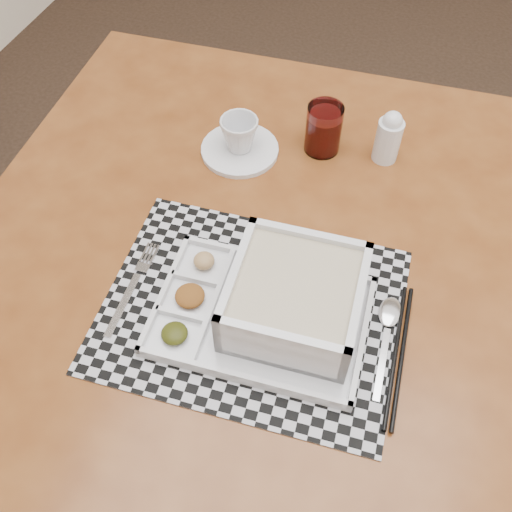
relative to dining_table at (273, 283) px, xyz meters
The scene contains 10 objects.
dining_table is the anchor object (origin of this frame).
placemat 0.14m from the dining_table, 89.54° to the right, with size 0.46×0.36×0.00m, color #A9A8B0.
serving_tray 0.17m from the dining_table, 64.19° to the right, with size 0.33×0.24×0.10m.
fork 0.25m from the dining_table, 144.35° to the right, with size 0.03×0.19×0.00m.
spoon 0.23m from the dining_table, 16.66° to the right, with size 0.04×0.18×0.01m.
chopsticks 0.27m from the dining_table, 26.62° to the right, with size 0.03×0.24×0.01m.
saucer 0.27m from the dining_table, 123.33° to the left, with size 0.15×0.15×0.01m, color silver.
cup 0.29m from the dining_table, 123.33° to the left, with size 0.07×0.07×0.07m, color silver.
juice_glass 0.31m from the dining_table, 89.06° to the left, with size 0.07×0.07×0.10m.
creamer_bottle 0.35m from the dining_table, 66.96° to the left, with size 0.05×0.05×0.11m.
Camera 1 is at (-0.57, -0.64, 1.57)m, focal length 40.00 mm.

